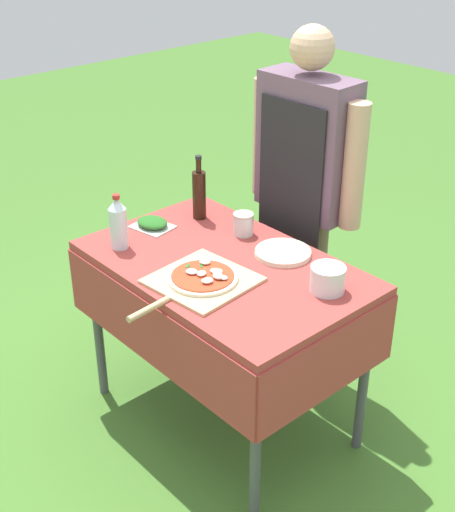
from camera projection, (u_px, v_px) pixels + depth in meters
name	position (u px, v px, depth m)	size (l,w,h in m)	color
ground_plane	(224.00, 417.00, 3.18)	(12.00, 12.00, 0.00)	#477A2D
prep_table	(224.00, 284.00, 2.84)	(1.15, 0.74, 0.79)	#A83D38
person_cook	(305.00, 179.00, 3.12)	(0.60, 0.21, 1.61)	#70604C
pizza_on_peel	(201.00, 280.00, 2.66)	(0.38, 0.55, 0.05)	#D1B27F
oil_bottle	(199.00, 193.00, 3.11)	(0.06, 0.06, 0.29)	black
water_bottle	(118.00, 223.00, 2.86)	(0.07, 0.07, 0.23)	silver
herb_container	(152.00, 223.00, 3.07)	(0.19, 0.16, 0.04)	silver
mixing_tub	(328.00, 279.00, 2.59)	(0.13, 0.13, 0.10)	silver
plate_stack	(283.00, 253.00, 2.85)	(0.23, 0.23, 0.02)	beige
sauce_jar	(243.00, 225.00, 3.00)	(0.09, 0.09, 0.10)	silver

